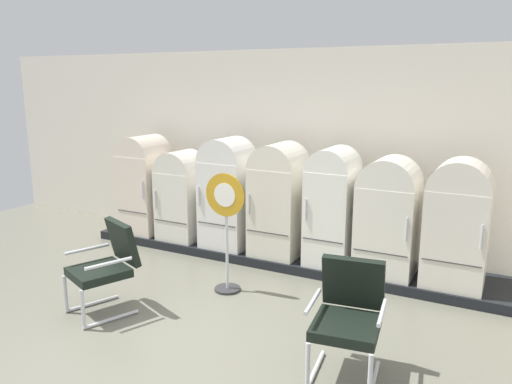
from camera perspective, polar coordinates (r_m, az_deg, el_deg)
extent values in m
cube|color=#686859|center=(4.95, -12.89, -18.57)|extent=(12.00, 10.00, 0.05)
cube|color=silver|center=(7.46, 5.06, 4.58)|extent=(11.76, 0.12, 2.95)
cube|color=#47443F|center=(7.39, 5.22, 13.26)|extent=(11.76, 0.07, 0.06)
cube|color=black|center=(7.23, 2.88, -7.20)|extent=(6.01, 0.95, 0.12)
cube|color=beige|center=(8.19, -12.45, -0.17)|extent=(0.61, 0.67, 1.24)
cylinder|color=beige|center=(8.08, -12.66, 4.11)|extent=(0.61, 0.65, 0.61)
cube|color=#383838|center=(7.99, -13.93, -2.20)|extent=(0.56, 0.01, 0.01)
cylinder|color=silver|center=(7.74, -12.76, 0.21)|extent=(0.02, 0.02, 0.28)
cube|color=silver|center=(7.73, -8.45, -1.49)|extent=(0.63, 0.58, 1.04)
cylinder|color=silver|center=(7.63, -8.57, 2.31)|extent=(0.63, 0.57, 0.63)
cube|color=#383838|center=(7.55, -9.72, -3.35)|extent=(0.58, 0.01, 0.01)
cylinder|color=silver|center=(7.62, -11.37, -0.85)|extent=(0.02, 0.02, 0.28)
cube|color=white|center=(7.29, -3.24, -1.37)|extent=(0.67, 0.63, 1.26)
cylinder|color=white|center=(7.17, -3.30, 3.52)|extent=(0.67, 0.62, 0.67)
cube|color=#383838|center=(7.09, -4.54, -3.69)|extent=(0.62, 0.01, 0.01)
cylinder|color=silver|center=(7.13, -6.51, -0.50)|extent=(0.02, 0.02, 0.28)
cube|color=silver|center=(6.96, 2.60, -2.17)|extent=(0.66, 0.70, 1.23)
cylinder|color=silver|center=(6.83, 2.65, 2.81)|extent=(0.66, 0.68, 0.66)
cube|color=#383838|center=(6.71, 1.29, -4.68)|extent=(0.61, 0.01, 0.01)
cylinder|color=silver|center=(6.73, -0.81, -1.39)|extent=(0.02, 0.02, 0.28)
cube|color=white|center=(6.66, 8.63, -2.83)|extent=(0.58, 0.68, 1.26)
cylinder|color=white|center=(6.53, 8.81, 2.51)|extent=(0.58, 0.66, 0.58)
cube|color=#383838|center=(6.42, 7.55, -5.50)|extent=(0.53, 0.01, 0.01)
cylinder|color=silver|center=(6.38, 5.67, -2.03)|extent=(0.02, 0.02, 0.28)
cube|color=silver|center=(6.47, 14.68, -4.20)|extent=(0.71, 0.63, 1.12)
cylinder|color=silver|center=(6.34, 14.96, 0.66)|extent=(0.71, 0.62, 0.71)
cube|color=#383838|center=(6.24, 13.89, -6.75)|extent=(0.65, 0.01, 0.01)
cylinder|color=silver|center=(6.07, 16.73, -4.12)|extent=(0.02, 0.02, 0.28)
cube|color=silver|center=(6.34, 21.75, -4.86)|extent=(0.69, 0.60, 1.16)
cylinder|color=silver|center=(6.20, 22.18, 0.29)|extent=(0.69, 0.59, 0.69)
cube|color=#383838|center=(6.11, 21.27, -7.53)|extent=(0.64, 0.01, 0.01)
cylinder|color=silver|center=(5.98, 24.25, -4.71)|extent=(0.02, 0.02, 0.28)
cylinder|color=silver|center=(6.15, -18.09, -11.96)|extent=(0.27, 0.59, 0.04)
cylinder|color=silver|center=(5.98, -20.83, -10.73)|extent=(0.05, 0.05, 0.41)
cylinder|color=silver|center=(5.72, -16.14, -13.73)|extent=(0.27, 0.59, 0.04)
cylinder|color=silver|center=(5.54, -19.06, -12.48)|extent=(0.05, 0.05, 0.41)
cube|color=black|center=(5.75, -17.45, -8.69)|extent=(0.72, 0.73, 0.09)
cube|color=black|center=(5.77, -14.92, -5.47)|extent=(0.57, 0.36, 0.48)
cylinder|color=silver|center=(5.95, -18.65, -6.18)|extent=(0.23, 0.48, 0.04)
cylinder|color=silver|center=(5.44, -16.39, -7.79)|extent=(0.23, 0.48, 0.04)
cylinder|color=silver|center=(4.71, 6.76, -19.43)|extent=(0.12, 0.62, 0.04)
cylinder|color=silver|center=(4.36, 5.89, -19.06)|extent=(0.04, 0.04, 0.41)
cylinder|color=silver|center=(4.64, 13.21, -20.23)|extent=(0.12, 0.62, 0.04)
cylinder|color=silver|center=(4.29, 12.83, -19.94)|extent=(0.04, 0.04, 0.41)
cube|color=black|center=(4.44, 10.18, -14.85)|extent=(0.61, 0.63, 0.09)
cube|color=black|center=(4.58, 10.99, -10.04)|extent=(0.56, 0.24, 0.48)
cylinder|color=silver|center=(4.41, 6.49, -12.25)|extent=(0.10, 0.51, 0.04)
cylinder|color=silver|center=(4.33, 14.15, -13.08)|extent=(0.10, 0.51, 0.04)
cylinder|color=#2D2D30|center=(6.25, -3.26, -10.94)|extent=(0.32, 0.32, 0.03)
cylinder|color=silver|center=(6.04, -3.33, -5.70)|extent=(0.04, 0.04, 1.17)
cylinder|color=#BE891D|center=(5.86, -3.54, -0.33)|extent=(0.52, 0.02, 0.52)
cylinder|color=white|center=(5.85, -3.60, -0.35)|extent=(0.28, 0.00, 0.28)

